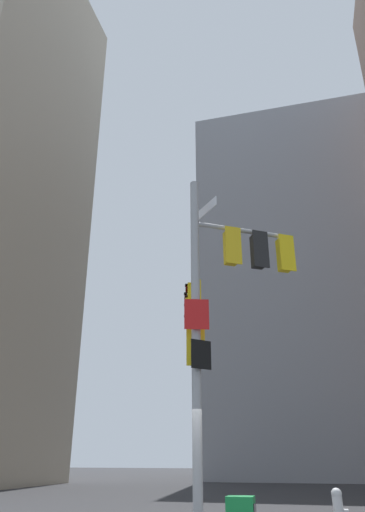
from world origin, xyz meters
The scene contains 3 objects.
building_mid_block centered at (2.65, 27.38, 14.10)m, with size 14.30×14.30×28.21m, color #9399A3.
signal_pole_assembly centered at (0.43, 0.61, 5.42)m, with size 3.44×2.31×8.91m.
fire_hydrant centered at (3.04, 0.55, 0.42)m, with size 0.33×0.23×0.81m.
Camera 1 is at (2.66, -11.56, 1.43)m, focal length 32.79 mm.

